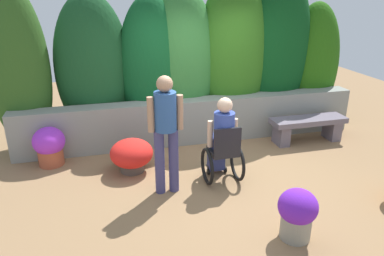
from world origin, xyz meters
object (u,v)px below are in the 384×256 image
Objects in this scene: stone_bench at (308,126)px; flower_pot_red_accent at (49,145)px; flower_pot_purple_near at (297,212)px; person_standing_companion at (166,127)px; flower_pot_terracotta_by_wall at (132,155)px; person_in_wheelchair at (222,143)px.

stone_bench is 4.63m from flower_pot_red_accent.
stone_bench is 2.20× the size of flower_pot_red_accent.
person_standing_companion is at bearing 131.51° from flower_pot_purple_near.
flower_pot_terracotta_by_wall reaches higher than stone_bench.
person_standing_companion is 2.25m from flower_pot_red_accent.
flower_pot_purple_near reaches higher than stone_bench.
person_in_wheelchair reaches higher than flower_pot_purple_near.
person_standing_companion is (-2.93, -1.13, 0.68)m from stone_bench.
person_standing_companion is at bearing -37.92° from flower_pot_red_accent.
person_standing_companion reaches higher than person_in_wheelchair.
flower_pot_purple_near is at bearing -42.86° from flower_pot_red_accent.
flower_pot_terracotta_by_wall is at bearing 127.57° from flower_pot_purple_near.
flower_pot_terracotta_by_wall is at bearing -179.83° from stone_bench.
flower_pot_purple_near is at bearing -73.34° from person_in_wheelchair.
person_in_wheelchair is 2.03× the size of flower_pot_red_accent.
flower_pot_purple_near is 0.93× the size of flower_pot_terracotta_by_wall.
flower_pot_purple_near is at bearing -52.43° from flower_pot_terracotta_by_wall.
person_standing_companion is 2.51× the size of flower_pot_terracotta_by_wall.
stone_bench is 1.08× the size of person_in_wheelchair.
flower_pot_terracotta_by_wall is (-3.35, -0.37, -0.03)m from stone_bench.
flower_pot_purple_near is 0.97× the size of flower_pot_red_accent.
person_in_wheelchair is at bearing -26.93° from flower_pot_terracotta_by_wall.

